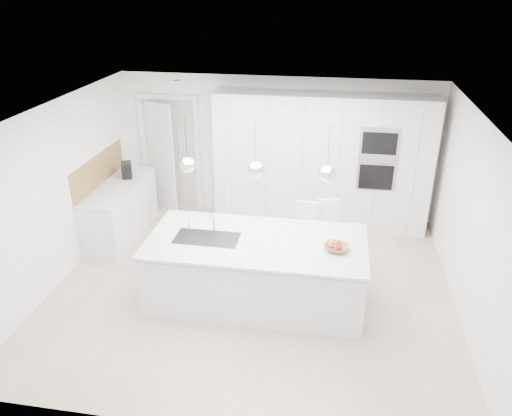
% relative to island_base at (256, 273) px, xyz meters
% --- Properties ---
extents(floor, '(5.50, 5.50, 0.00)m').
position_rel_island_base_xyz_m(floor, '(-0.10, 0.30, -0.43)').
color(floor, '#C0AC99').
rests_on(floor, ground).
extents(wall_back, '(5.50, 0.00, 5.50)m').
position_rel_island_base_xyz_m(wall_back, '(-0.10, 2.80, 0.82)').
color(wall_back, white).
rests_on(wall_back, ground).
extents(wall_left, '(0.00, 5.00, 5.00)m').
position_rel_island_base_xyz_m(wall_left, '(-2.85, 0.30, 0.82)').
color(wall_left, white).
rests_on(wall_left, ground).
extents(ceiling, '(5.50, 5.50, 0.00)m').
position_rel_island_base_xyz_m(ceiling, '(-0.10, 0.30, 2.07)').
color(ceiling, white).
rests_on(ceiling, wall_back).
extents(tall_cabinets, '(3.60, 0.60, 2.30)m').
position_rel_island_base_xyz_m(tall_cabinets, '(0.70, 2.50, 0.72)').
color(tall_cabinets, white).
rests_on(tall_cabinets, floor).
extents(oven_stack, '(0.62, 0.04, 1.05)m').
position_rel_island_base_xyz_m(oven_stack, '(1.60, 2.19, 0.92)').
color(oven_stack, '#A5A5A8').
rests_on(oven_stack, tall_cabinets).
extents(doorway_frame, '(1.11, 0.08, 2.13)m').
position_rel_island_base_xyz_m(doorway_frame, '(-2.05, 2.77, 0.59)').
color(doorway_frame, white).
rests_on(doorway_frame, floor).
extents(hallway_door, '(0.76, 0.38, 2.00)m').
position_rel_island_base_xyz_m(hallway_door, '(-2.30, 2.72, 0.57)').
color(hallway_door, white).
rests_on(hallway_door, floor).
extents(radiator, '(0.32, 0.04, 1.40)m').
position_rel_island_base_xyz_m(radiator, '(-1.73, 2.76, 0.42)').
color(radiator, white).
rests_on(radiator, floor).
extents(left_base_cabinets, '(0.60, 1.80, 0.86)m').
position_rel_island_base_xyz_m(left_base_cabinets, '(-2.55, 1.50, 0.00)').
color(left_base_cabinets, white).
rests_on(left_base_cabinets, floor).
extents(left_worktop, '(0.62, 1.82, 0.04)m').
position_rel_island_base_xyz_m(left_worktop, '(-2.55, 1.50, 0.45)').
color(left_worktop, silver).
rests_on(left_worktop, left_base_cabinets).
extents(oak_backsplash, '(0.02, 1.80, 0.50)m').
position_rel_island_base_xyz_m(oak_backsplash, '(-2.84, 1.50, 0.72)').
color(oak_backsplash, olive).
rests_on(oak_backsplash, wall_left).
extents(island_base, '(2.80, 1.20, 0.86)m').
position_rel_island_base_xyz_m(island_base, '(0.00, 0.00, 0.00)').
color(island_base, white).
rests_on(island_base, floor).
extents(island_worktop, '(2.84, 1.40, 0.04)m').
position_rel_island_base_xyz_m(island_worktop, '(0.00, 0.05, 0.45)').
color(island_worktop, silver).
rests_on(island_worktop, island_base).
extents(island_sink, '(0.84, 0.44, 0.18)m').
position_rel_island_base_xyz_m(island_sink, '(-0.65, -0.00, 0.39)').
color(island_sink, '#3F3F42').
rests_on(island_sink, island_worktop).
extents(island_tap, '(0.02, 0.02, 0.30)m').
position_rel_island_base_xyz_m(island_tap, '(-0.60, 0.20, 0.62)').
color(island_tap, white).
rests_on(island_tap, island_worktop).
extents(pendant_left, '(0.20, 0.20, 0.20)m').
position_rel_island_base_xyz_m(pendant_left, '(-0.85, -0.00, 1.47)').
color(pendant_left, white).
rests_on(pendant_left, ceiling).
extents(pendant_mid, '(0.20, 0.20, 0.20)m').
position_rel_island_base_xyz_m(pendant_mid, '(-0.00, -0.00, 1.47)').
color(pendant_mid, white).
rests_on(pendant_mid, ceiling).
extents(pendant_right, '(0.20, 0.20, 0.20)m').
position_rel_island_base_xyz_m(pendant_right, '(0.85, -0.00, 1.47)').
color(pendant_right, white).
rests_on(pendant_right, ceiling).
extents(fruit_bowl, '(0.36, 0.36, 0.07)m').
position_rel_island_base_xyz_m(fruit_bowl, '(1.02, -0.04, 0.51)').
color(fruit_bowl, olive).
rests_on(fruit_bowl, island_worktop).
extents(espresso_machine, '(0.24, 0.29, 0.26)m').
position_rel_island_base_xyz_m(espresso_machine, '(-2.53, 1.87, 0.60)').
color(espresso_machine, black).
rests_on(espresso_machine, left_worktop).
extents(bar_stool_left, '(0.36, 0.49, 1.06)m').
position_rel_island_base_xyz_m(bar_stool_left, '(0.59, 0.88, 0.10)').
color(bar_stool_left, white).
rests_on(bar_stool_left, floor).
extents(bar_stool_right, '(0.44, 0.55, 1.08)m').
position_rel_island_base_xyz_m(bar_stool_right, '(0.88, 0.97, 0.11)').
color(bar_stool_right, white).
rests_on(bar_stool_right, floor).
extents(apple_a, '(0.08, 0.08, 0.08)m').
position_rel_island_base_xyz_m(apple_a, '(1.06, -0.02, 0.54)').
color(apple_a, red).
rests_on(apple_a, fruit_bowl).
extents(apple_b, '(0.07, 0.07, 0.07)m').
position_rel_island_base_xyz_m(apple_b, '(1.05, -0.08, 0.54)').
color(apple_b, red).
rests_on(apple_b, fruit_bowl).
extents(apple_c, '(0.07, 0.07, 0.07)m').
position_rel_island_base_xyz_m(apple_c, '(0.97, -0.05, 0.53)').
color(apple_c, red).
rests_on(apple_c, fruit_bowl).
extents(banana_bunch, '(0.21, 0.16, 0.19)m').
position_rel_island_base_xyz_m(banana_bunch, '(1.02, -0.04, 0.58)').
color(banana_bunch, yellow).
rests_on(banana_bunch, fruit_bowl).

